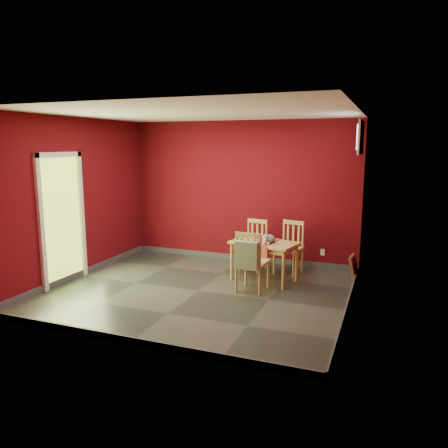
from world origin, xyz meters
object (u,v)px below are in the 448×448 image
(chair_far_right, at_px, (290,246))
(chair_near, at_px, (252,261))
(cat, at_px, (269,237))
(chair_far_left, at_px, (254,244))
(tote_bag, at_px, (246,255))
(dining_table, at_px, (264,247))
(picture_frame, at_px, (354,267))

(chair_far_right, xyz_separation_m, chair_near, (-0.32, -1.22, 0.02))
(cat, bearing_deg, chair_far_left, 119.76)
(tote_bag, bearing_deg, chair_far_right, 77.13)
(dining_table, bearing_deg, chair_near, -92.39)
(chair_near, relative_size, cat, 2.54)
(tote_bag, xyz_separation_m, cat, (0.12, 0.79, 0.13))
(chair_far_left, bearing_deg, cat, -55.60)
(chair_near, xyz_separation_m, picture_frame, (1.42, 1.28, -0.29))
(dining_table, bearing_deg, cat, -30.11)
(chair_far_left, height_order, tote_bag, same)
(chair_far_left, distance_m, chair_far_right, 0.66)
(chair_near, bearing_deg, chair_far_right, 75.33)
(chair_near, height_order, picture_frame, chair_near)
(chair_near, distance_m, picture_frame, 1.93)
(chair_far_right, height_order, tote_bag, chair_far_right)
(dining_table, xyz_separation_m, chair_far_right, (0.29, 0.61, -0.11))
(chair_far_left, bearing_deg, chair_far_right, 0.24)
(chair_near, bearing_deg, dining_table, 87.61)
(cat, height_order, picture_frame, cat)
(chair_near, relative_size, picture_frame, 2.38)
(chair_far_right, bearing_deg, dining_table, -115.71)
(chair_far_left, distance_m, chair_near, 1.27)
(cat, relative_size, picture_frame, 0.94)
(chair_near, relative_size, tote_bag, 1.95)
(chair_near, distance_m, cat, 0.63)
(picture_frame, bearing_deg, chair_far_right, -176.96)
(cat, bearing_deg, chair_far_right, 67.98)
(tote_bag, height_order, cat, tote_bag)
(chair_far_right, bearing_deg, cat, -107.38)
(picture_frame, bearing_deg, tote_bag, -133.51)
(dining_table, relative_size, tote_bag, 2.37)
(dining_table, distance_m, cat, 0.20)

